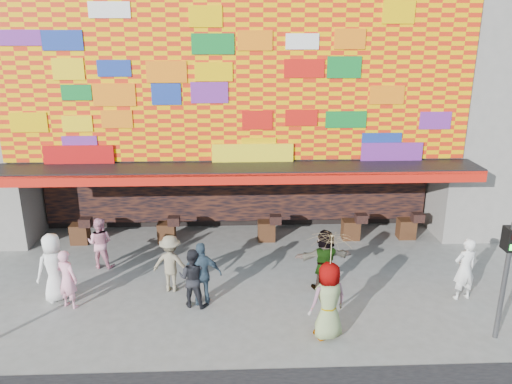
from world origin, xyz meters
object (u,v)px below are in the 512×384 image
(ped_c, at_px, (193,278))
(parasol, at_px, (331,254))
(ped_f, at_px, (325,260))
(signal_right, at_px, (507,268))
(ped_i, at_px, (100,243))
(ped_d, at_px, (171,263))
(ped_e, at_px, (202,274))
(ped_a, at_px, (54,267))
(ped_b, at_px, (67,279))
(ped_g, at_px, (328,301))
(ped_h, at_px, (465,269))

(ped_c, xyz_separation_m, parasol, (3.35, -1.59, 1.38))
(ped_c, bearing_deg, ped_f, -152.25)
(signal_right, distance_m, ped_i, 11.35)
(ped_d, xyz_separation_m, ped_f, (4.35, -0.05, 0.06))
(ped_d, bearing_deg, parasol, 160.54)
(ped_e, xyz_separation_m, ped_i, (-3.31, 2.38, -0.08))
(ped_a, bearing_deg, parasol, 122.40)
(signal_right, bearing_deg, ped_b, 170.25)
(signal_right, relative_size, ped_d, 1.79)
(ped_b, relative_size, ped_g, 0.85)
(signal_right, bearing_deg, parasol, 177.18)
(signal_right, bearing_deg, ped_h, 91.06)
(ped_a, distance_m, ped_i, 2.10)
(signal_right, distance_m, ped_b, 10.95)
(ped_e, height_order, parasol, parasol)
(ped_c, xyz_separation_m, ped_e, (0.25, 0.05, 0.08))
(ped_a, xyz_separation_m, ped_d, (3.10, 0.39, -0.13))
(ped_d, xyz_separation_m, ped_i, (-2.38, 1.58, -0.02))
(ped_a, bearing_deg, ped_d, 145.62)
(ped_i, distance_m, parasol, 7.69)
(ped_c, height_order, ped_g, ped_g)
(ped_b, bearing_deg, ped_h, -155.98)
(ped_e, xyz_separation_m, parasol, (3.10, -1.64, 1.31))
(ped_h, bearing_deg, parasol, 10.85)
(ped_e, bearing_deg, ped_g, 152.40)
(ped_b, xyz_separation_m, ped_f, (6.99, 0.75, 0.07))
(ped_c, xyz_separation_m, ped_i, (-3.06, 2.42, -0.01))
(ped_e, height_order, ped_i, ped_e)
(ped_d, height_order, ped_i, ped_d)
(ped_c, xyz_separation_m, ped_d, (-0.68, 0.85, 0.02))
(parasol, bearing_deg, ped_a, 163.91)
(ped_d, relative_size, ped_h, 0.93)
(ped_a, bearing_deg, ped_i, -151.49)
(ped_d, xyz_separation_m, ped_g, (4.02, -2.44, 0.14))
(ped_h, bearing_deg, ped_e, -11.30)
(signal_right, xyz_separation_m, parasol, (-4.08, 0.20, 0.34))
(parasol, bearing_deg, ped_d, 148.75)
(ped_c, height_order, ped_i, ped_c)
(signal_right, relative_size, ped_f, 1.68)
(ped_a, height_order, ped_e, ped_a)
(ped_b, height_order, ped_d, ped_d)
(ped_b, distance_m, ped_c, 3.32)
(ped_e, distance_m, ped_i, 4.07)
(ped_h, distance_m, parasol, 4.56)
(ped_a, relative_size, ped_g, 0.99)
(signal_right, bearing_deg, ped_f, 145.34)
(ped_c, relative_size, ped_e, 0.92)
(ped_h, distance_m, ped_i, 10.72)
(ped_c, distance_m, parasol, 3.96)
(ped_a, height_order, ped_f, ped_a)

